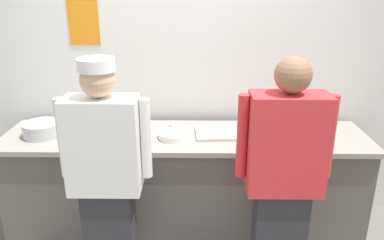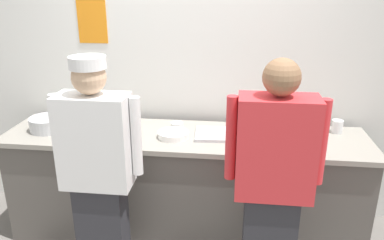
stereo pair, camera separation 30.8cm
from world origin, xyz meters
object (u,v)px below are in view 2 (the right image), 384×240
at_px(chef_near_left, 98,172).
at_px(ramekin_green_sauce, 125,129).
at_px(deli_cup, 337,126).
at_px(ramekin_red_sauce, 177,125).
at_px(chef_center, 273,183).
at_px(squeeze_bottle_primary, 277,118).
at_px(sheet_tray, 221,134).
at_px(plate_stack_front, 173,135).
at_px(mixing_bowl_steel, 48,124).

bearing_deg(chef_near_left, ramekin_green_sauce, 90.16).
bearing_deg(deli_cup, ramekin_red_sauce, -178.22).
bearing_deg(chef_center, chef_near_left, 178.56).
bearing_deg(squeeze_bottle_primary, chef_center, -96.18).
height_order(chef_near_left, sheet_tray, chef_near_left).
bearing_deg(chef_near_left, deli_cup, 25.95).
xyz_separation_m(sheet_tray, squeeze_bottle_primary, (0.46, 0.21, 0.08)).
relative_size(chef_center, plate_stack_front, 6.84).
relative_size(chef_near_left, plate_stack_front, 6.75).
bearing_deg(ramekin_green_sauce, squeeze_bottle_primary, 9.50).
bearing_deg(deli_cup, plate_stack_front, -168.68).
bearing_deg(ramekin_green_sauce, chef_near_left, -89.84).
bearing_deg(plate_stack_front, chef_near_left, -125.69).
height_order(mixing_bowl_steel, sheet_tray, mixing_bowl_steel).
distance_m(chef_center, sheet_tray, 0.78).
distance_m(mixing_bowl_steel, sheet_tray, 1.44).
bearing_deg(ramekin_green_sauce, sheet_tray, 0.36).
bearing_deg(mixing_bowl_steel, sheet_tray, 1.68).
height_order(mixing_bowl_steel, squeeze_bottle_primary, squeeze_bottle_primary).
relative_size(ramekin_red_sauce, ramekin_green_sauce, 1.10).
relative_size(plate_stack_front, ramekin_red_sauce, 2.43).
distance_m(chef_near_left, mixing_bowl_steel, 0.90).
distance_m(chef_center, mixing_bowl_steel, 1.92).
xyz_separation_m(chef_center, sheet_tray, (-0.37, 0.69, 0.04)).
bearing_deg(ramekin_green_sauce, chef_center, -30.66).
distance_m(chef_near_left, chef_center, 1.16).
relative_size(squeeze_bottle_primary, ramekin_red_sauce, 1.94).
bearing_deg(mixing_bowl_steel, chef_near_left, -43.69).
relative_size(plate_stack_front, sheet_tray, 0.61).
relative_size(squeeze_bottle_primary, ramekin_green_sauce, 2.14).
relative_size(chef_near_left, sheet_tray, 4.11).
height_order(plate_stack_front, ramekin_green_sauce, same).
height_order(chef_near_left, plate_stack_front, chef_near_left).
xyz_separation_m(sheet_tray, ramekin_green_sauce, (-0.79, -0.00, 0.01)).
distance_m(chef_near_left, squeeze_bottle_primary, 1.53).
xyz_separation_m(chef_near_left, sheet_tray, (0.79, 0.66, 0.04)).
height_order(squeeze_bottle_primary, ramekin_red_sauce, squeeze_bottle_primary).
bearing_deg(ramekin_red_sauce, ramekin_green_sauce, -160.36).
xyz_separation_m(chef_center, ramekin_red_sauce, (-0.74, 0.84, 0.05)).
bearing_deg(chef_near_left, sheet_tray, 39.92).
bearing_deg(sheet_tray, mixing_bowl_steel, -178.32).
bearing_deg(ramekin_green_sauce, deli_cup, 6.20).
relative_size(chef_near_left, mixing_bowl_steel, 5.56).
xyz_separation_m(chef_near_left, chef_center, (1.16, -0.03, 0.00)).
bearing_deg(ramekin_red_sauce, chef_near_left, -117.11).
xyz_separation_m(plate_stack_front, deli_cup, (1.32, 0.26, 0.03)).
bearing_deg(chef_center, squeeze_bottle_primary, 83.82).
distance_m(sheet_tray, ramekin_red_sauce, 0.41).
bearing_deg(squeeze_bottle_primary, deli_cup, -2.48).
xyz_separation_m(squeeze_bottle_primary, deli_cup, (0.49, -0.02, -0.04)).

